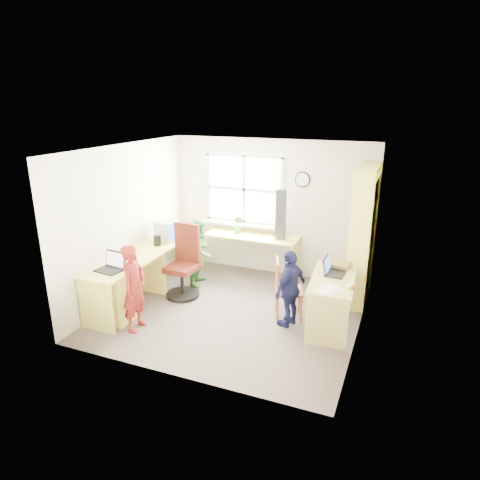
{
  "coord_description": "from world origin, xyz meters",
  "views": [
    {
      "loc": [
        2.25,
        -5.29,
        3.02
      ],
      "look_at": [
        0.0,
        0.25,
        1.05
      ],
      "focal_mm": 32.0,
      "sensor_mm": 36.0,
      "label": 1
    }
  ],
  "objects": [
    {
      "name": "person_navy",
      "position": [
        0.87,
        -0.07,
        0.55
      ],
      "size": [
        0.47,
        0.7,
        1.1
      ],
      "primitive_type": "imported",
      "rotation": [
        0.0,
        0.0,
        -1.9
      ],
      "color": "#151943",
      "rests_on": "ground"
    },
    {
      "name": "right_desk",
      "position": [
        1.41,
        0.15,
        0.52
      ],
      "size": [
        0.67,
        1.28,
        0.71
      ],
      "rotation": [
        0.0,
        0.0,
        0.08
      ],
      "color": "tan",
      "rests_on": "ground"
    },
    {
      "name": "person_green",
      "position": [
        -0.93,
        0.76,
        0.57
      ],
      "size": [
        0.5,
        0.61,
        1.13
      ],
      "primitive_type": "imported",
      "rotation": [
        0.0,
        0.0,
        1.71
      ],
      "color": "#357D32",
      "rests_on": "ground"
    },
    {
      "name": "laptop_right",
      "position": [
        1.36,
        0.3,
        0.77
      ],
      "size": [
        0.29,
        0.35,
        0.24
      ],
      "rotation": [
        0.0,
        0.0,
        1.55
      ],
      "color": "black",
      "rests_on": "right_desk"
    },
    {
      "name": "speaker_a",
      "position": [
        -1.49,
        0.32,
        0.83
      ],
      "size": [
        0.1,
        0.1,
        0.17
      ],
      "rotation": [
        0.0,
        0.0,
        -0.21
      ],
      "color": "black",
      "rests_on": "l_desk"
    },
    {
      "name": "room",
      "position": [
        0.01,
        0.1,
        1.22
      ],
      "size": [
        3.64,
        3.44,
        2.44
      ],
      "color": "#4D443D",
      "rests_on": "ground"
    },
    {
      "name": "wooden_chair",
      "position": [
        0.74,
        0.1,
        0.48
      ],
      "size": [
        0.49,
        0.49,
        0.89
      ],
      "rotation": [
        0.0,
        0.0,
        0.34
      ],
      "color": "#9F5035",
      "rests_on": "ground"
    },
    {
      "name": "l_desk",
      "position": [
        -1.31,
        -0.28,
        0.46
      ],
      "size": [
        2.38,
        2.95,
        0.75
      ],
      "color": "#FFF665",
      "rests_on": "ground"
    },
    {
      "name": "bookshelf",
      "position": [
        1.65,
        1.19,
        1.0
      ],
      "size": [
        0.3,
        1.02,
        2.1
      ],
      "color": "#FFF665",
      "rests_on": "ground"
    },
    {
      "name": "crt_monitor",
      "position": [
        -1.46,
        0.61,
        0.92
      ],
      "size": [
        0.42,
        0.4,
        0.34
      ],
      "rotation": [
        0.0,
        0.0,
        -0.31
      ],
      "color": "#B7B8BC",
      "rests_on": "l_desk"
    },
    {
      "name": "paper_a",
      "position": [
        -1.49,
        -0.33,
        0.75
      ],
      "size": [
        0.23,
        0.3,
        0.0
      ],
      "rotation": [
        0.0,
        0.0,
        0.1
      ],
      "color": "silver",
      "rests_on": "l_desk"
    },
    {
      "name": "cd_tower",
      "position": [
        0.26,
        1.44,
        1.18
      ],
      "size": [
        0.2,
        0.19,
        0.86
      ],
      "rotation": [
        0.0,
        0.0,
        0.21
      ],
      "color": "black",
      "rests_on": "l_desk"
    },
    {
      "name": "swivel_chair",
      "position": [
        -0.97,
        0.26,
        0.5
      ],
      "size": [
        0.55,
        0.55,
        1.16
      ],
      "rotation": [
        0.0,
        0.0,
        -0.02
      ],
      "color": "black",
      "rests_on": "ground"
    },
    {
      "name": "person_red",
      "position": [
        -1.05,
        -0.96,
        0.61
      ],
      "size": [
        0.32,
        0.46,
        1.22
      ],
      "primitive_type": "imported",
      "rotation": [
        0.0,
        0.0,
        1.64
      ],
      "color": "maroon",
      "rests_on": "ground"
    },
    {
      "name": "speaker_b",
      "position": [
        -1.5,
        0.85,
        0.84
      ],
      "size": [
        0.1,
        0.1,
        0.17
      ],
      "rotation": [
        0.0,
        0.0,
        -0.2
      ],
      "color": "black",
      "rests_on": "l_desk"
    },
    {
      "name": "game_box",
      "position": [
        1.42,
        0.59,
        0.74
      ],
      "size": [
        0.34,
        0.34,
        0.06
      ],
      "rotation": [
        0.0,
        0.0,
        -0.16
      ],
      "color": "red",
      "rests_on": "right_desk"
    },
    {
      "name": "potted_plant",
      "position": [
        -0.51,
        1.42,
        0.91
      ],
      "size": [
        0.22,
        0.2,
        0.32
      ],
      "primitive_type": "imported",
      "rotation": [
        0.0,
        0.0,
        -0.35
      ],
      "color": "#2E733D",
      "rests_on": "l_desk"
    },
    {
      "name": "paper_b",
      "position": [
        1.43,
        -0.27,
        0.72
      ],
      "size": [
        0.35,
        0.4,
        0.0
      ],
      "rotation": [
        0.0,
        0.0,
        -0.46
      ],
      "color": "silver",
      "rests_on": "right_desk"
    },
    {
      "name": "laptop_left",
      "position": [
        -1.51,
        -0.81,
        0.81
      ],
      "size": [
        0.4,
        0.35,
        0.25
      ],
      "rotation": [
        0.0,
        0.0,
        -0.13
      ],
      "color": "black",
      "rests_on": "l_desk"
    }
  ]
}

